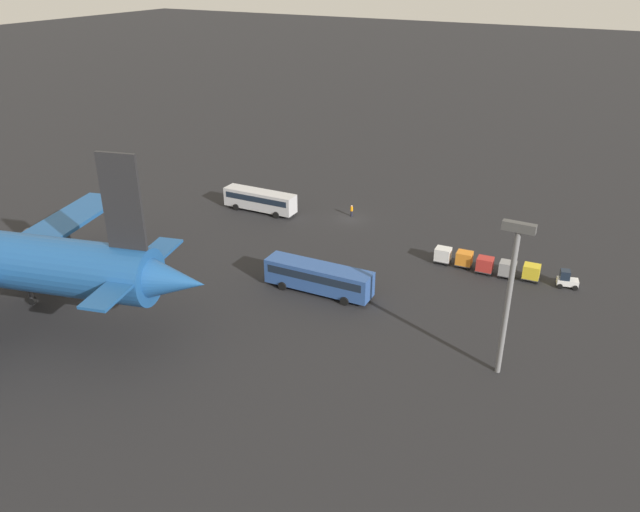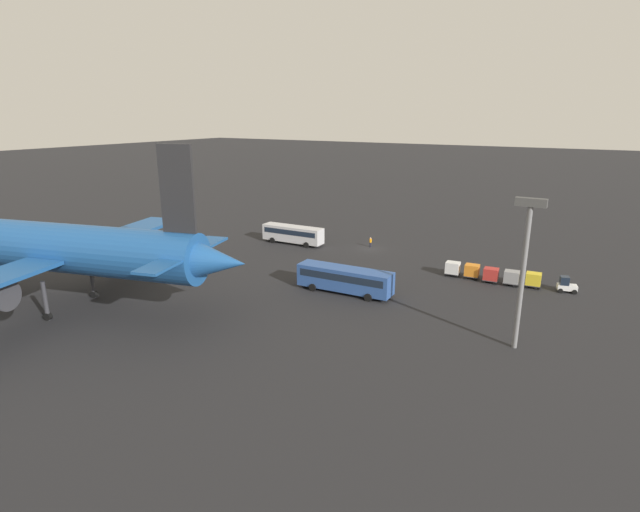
{
  "view_description": "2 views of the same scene",
  "coord_description": "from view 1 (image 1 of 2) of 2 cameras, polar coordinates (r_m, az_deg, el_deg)",
  "views": [
    {
      "loc": [
        -37.08,
        77.35,
        35.23
      ],
      "look_at": [
        -6.91,
        22.15,
        4.83
      ],
      "focal_mm": 35.0,
      "sensor_mm": 36.0,
      "label": 1
    },
    {
      "loc": [
        -35.07,
        76.53,
        22.66
      ],
      "look_at": [
        -2.26,
        20.9,
        4.15
      ],
      "focal_mm": 28.0,
      "sensor_mm": 36.0,
      "label": 2
    }
  ],
  "objects": [
    {
      "name": "cargo_cart_white",
      "position": [
        80.14,
        11.17,
        0.14
      ],
      "size": [
        2.11,
        1.82,
        2.06
      ],
      "rotation": [
        0.0,
        0.0,
        0.07
      ],
      "color": "#38383D",
      "rests_on": "ground"
    },
    {
      "name": "shuttle_bus_near",
      "position": [
        95.13,
        -5.51,
        5.18
      ],
      "size": [
        11.58,
        3.23,
        3.23
      ],
      "rotation": [
        0.0,
        0.0,
        0.03
      ],
      "color": "silver",
      "rests_on": "ground"
    },
    {
      "name": "light_pole",
      "position": [
        56.95,
        17.04,
        -2.33
      ],
      "size": [
        2.8,
        0.7,
        15.13
      ],
      "color": "slate",
      "rests_on": "ground"
    },
    {
      "name": "shuttle_bus_far",
      "position": [
        71.57,
        -0.14,
        -1.87
      ],
      "size": [
        12.91,
        3.65,
        3.36
      ],
      "rotation": [
        0.0,
        0.0,
        0.04
      ],
      "color": "#2D5199",
      "rests_on": "ground"
    },
    {
      "name": "cargo_cart_red",
      "position": [
        78.73,
        14.84,
        -0.75
      ],
      "size": [
        2.11,
        1.82,
        2.06
      ],
      "rotation": [
        0.0,
        0.0,
        0.07
      ],
      "color": "#38383D",
      "rests_on": "ground"
    },
    {
      "name": "cargo_cart_orange",
      "position": [
        79.65,
        13.05,
        -0.22
      ],
      "size": [
        2.11,
        1.82,
        2.06
      ],
      "rotation": [
        0.0,
        0.0,
        0.07
      ],
      "color": "#38383D",
      "rests_on": "ground"
    },
    {
      "name": "cargo_cart_grey",
      "position": [
        78.42,
        16.76,
        -1.11
      ],
      "size": [
        2.11,
        1.82,
        2.06
      ],
      "rotation": [
        0.0,
        0.0,
        0.07
      ],
      "color": "#38383D",
      "rests_on": "ground"
    },
    {
      "name": "cargo_cart_yellow",
      "position": [
        78.53,
        18.76,
        -1.37
      ],
      "size": [
        2.11,
        1.82,
        2.06
      ],
      "rotation": [
        0.0,
        0.0,
        0.07
      ],
      "color": "#38383D",
      "rests_on": "ground"
    },
    {
      "name": "ground_plane",
      "position": [
        92.73,
        2.82,
        3.43
      ],
      "size": [
        600.0,
        600.0,
        0.0
      ],
      "primitive_type": "plane",
      "color": "#232326"
    },
    {
      "name": "worker_person",
      "position": [
        93.31,
        2.91,
        4.15
      ],
      "size": [
        0.38,
        0.38,
        1.74
      ],
      "color": "#1E1E2D",
      "rests_on": "ground"
    },
    {
      "name": "baggage_tug",
      "position": [
        78.67,
        21.62,
        -2.01
      ],
      "size": [
        2.65,
        2.13,
        2.1
      ],
      "rotation": [
        0.0,
        0.0,
        0.25
      ],
      "color": "white",
      "rests_on": "ground"
    }
  ]
}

